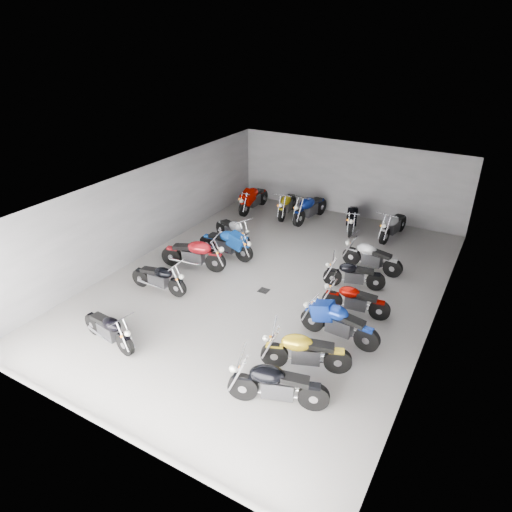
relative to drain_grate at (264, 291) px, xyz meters
The scene contains 22 objects.
ground 0.50m from the drain_grate, 90.00° to the left, with size 14.00×14.00×0.00m, color gray.
wall_back 7.67m from the drain_grate, 90.00° to the left, with size 10.00×0.10×3.20m, color gray.
wall_left 5.27m from the drain_grate, behind, with size 0.10×14.00×3.20m, color gray.
wall_right 5.27m from the drain_grate, ahead, with size 0.10×14.00×3.20m, color gray.
ceiling 3.25m from the drain_grate, 90.00° to the left, with size 10.00×14.00×0.04m, color black.
drain_grate is the anchor object (origin of this frame).
motorcycle_left_a 4.92m from the drain_grate, 117.09° to the right, with size 2.01×0.51×0.88m.
motorcycle_left_c 3.32m from the drain_grate, 149.78° to the right, with size 2.02×0.43×0.89m.
motorcycle_left_d 2.83m from the drain_grate, behind, with size 2.31×0.72×1.03m.
motorcycle_left_e 2.74m from the drain_grate, 148.95° to the left, with size 2.22×0.43×0.98m.
motorcycle_left_f 3.72m from the drain_grate, 137.56° to the left, with size 2.02×0.95×0.94m.
motorcycle_right_a 4.83m from the drain_grate, 57.72° to the right, with size 2.20×0.88×1.00m.
motorcycle_right_b 3.81m from the drain_grate, 45.80° to the right, with size 2.12×0.95×0.98m.
motorcycle_right_c 3.19m from the drain_grate, 22.21° to the right, with size 2.25×0.48×0.99m.
motorcycle_right_d 2.95m from the drain_grate, ahead, with size 1.99×0.47×0.87m.
motorcycle_right_e 2.90m from the drain_grate, 34.00° to the left, with size 1.90×0.72×0.86m.
motorcycle_right_f 3.94m from the drain_grate, 49.90° to the left, with size 2.13×0.47×0.94m.
motorcycle_back_a 6.92m from the drain_grate, 122.90° to the left, with size 0.45×2.33×1.03m.
motorcycle_back_b 6.42m from the drain_grate, 109.86° to the left, with size 0.55×2.18×0.96m.
motorcycle_back_c 6.11m from the drain_grate, 100.30° to the left, with size 0.61×2.39×1.05m.
motorcycle_back_d 6.04m from the drain_grate, 82.28° to the left, with size 0.73×2.16×0.97m.
motorcycle_back_e 6.51m from the drain_grate, 67.74° to the left, with size 0.55×2.21×0.98m.
Camera 1 is at (5.94, -11.35, 7.65)m, focal length 32.00 mm.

